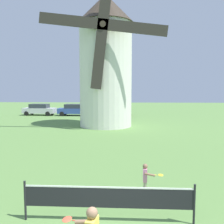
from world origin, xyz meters
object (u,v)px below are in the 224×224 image
Objects in this scene: tennis_net at (108,198)px; parked_car_blue at (74,110)px; windmill at (106,60)px; player_far at (146,178)px; parked_car_black at (114,110)px; parked_car_silver at (39,109)px.

tennis_net is 26.61m from parked_car_blue.
windmill is 13.01× the size of player_far.
parked_car_black is (0.46, 9.40, -5.60)m from windmill.
windmill is 3.54× the size of parked_car_black.
parked_car_blue is at bearing -175.23° from parked_car_black.
parked_car_silver is (-12.45, 24.40, 0.19)m from player_far.
parked_car_blue is at bearing -2.80° from parked_car_silver.
windmill is 14.62m from parked_car_silver.
parked_car_black is (-2.07, 24.62, 0.18)m from player_far.
parked_car_blue is (-7.56, 24.16, 0.19)m from player_far.
parked_car_black reaches higher than player_far.
parked_car_blue is (-6.41, 25.83, 0.13)m from tennis_net.
player_far is at bearing -80.56° from windmill.
windmill is 3.31× the size of parked_car_blue.
windmill reaches higher than player_far.
tennis_net is at bearing -85.34° from windmill.
tennis_net is 1.07× the size of parked_car_blue.
parked_car_blue is (4.88, -0.24, -0.00)m from parked_car_silver.
parked_car_blue is (-5.03, 8.94, -5.60)m from windmill.
tennis_net is 28.41m from parked_car_silver.
parked_car_silver and parked_car_blue have the same top height.
player_far is 0.27× the size of parked_car_black.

